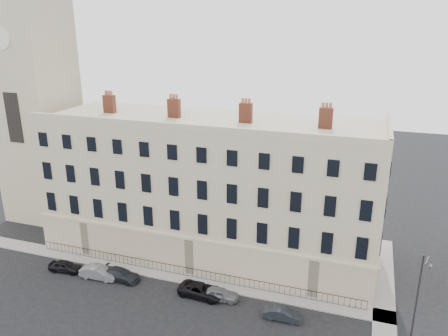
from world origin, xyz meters
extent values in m
plane|color=black|center=(0.00, 0.00, 0.00)|extent=(160.00, 160.00, 0.00)
cube|color=#C9B795|center=(-6.00, 12.00, 7.50)|extent=(36.00, 12.00, 15.00)
cube|color=beige|center=(-6.00, 5.92, 2.00)|extent=(36.10, 0.18, 4.00)
cube|color=beige|center=(12.08, 12.00, 2.00)|extent=(0.18, 12.10, 4.00)
cube|color=#C9B795|center=(-6.00, 6.15, 15.40)|extent=(36.00, 0.35, 0.80)
cube|color=#C9B795|center=(11.85, 12.00, 15.40)|extent=(0.35, 12.00, 0.80)
cube|color=brown|center=(-18.00, 12.00, 16.00)|extent=(1.30, 0.70, 2.00)
cube|color=brown|center=(-10.00, 12.00, 16.00)|extent=(1.30, 0.70, 2.00)
cube|color=brown|center=(-2.00, 12.00, 16.00)|extent=(1.30, 0.70, 2.00)
cube|color=brown|center=(6.00, 12.00, 16.00)|extent=(1.30, 0.70, 2.00)
cube|color=#C9B795|center=(-30.00, 14.00, 14.00)|extent=(8.00, 8.00, 28.00)
cylinder|color=white|center=(-30.00, 9.94, 23.00)|extent=(2.40, 0.14, 2.40)
cube|color=gray|center=(-10.00, 5.00, 0.06)|extent=(48.00, 2.00, 0.12)
cube|color=gray|center=(13.00, 8.00, 0.06)|extent=(2.00, 24.00, 0.12)
cube|color=black|center=(-6.00, 5.40, 1.02)|extent=(35.00, 0.04, 0.04)
cube|color=black|center=(-6.00, 5.40, 0.12)|extent=(35.00, 0.04, 0.04)
imported|color=black|center=(-18.54, 2.24, 0.59)|extent=(3.59, 1.71, 1.18)
imported|color=slate|center=(-14.45, 2.28, 0.65)|extent=(4.00, 1.57, 1.30)
imported|color=#1F2229|center=(-12.20, 2.75, 0.59)|extent=(4.18, 1.96, 1.18)
imported|color=black|center=(-3.45, 2.75, 0.62)|extent=(4.58, 2.29, 1.24)
imported|color=slate|center=(-1.64, 2.76, 0.61)|extent=(3.74, 1.92, 1.22)
imported|color=#1F232A|center=(4.51, 1.83, 0.55)|extent=(3.42, 1.36, 1.11)
cylinder|color=#333237|center=(14.98, 2.54, 3.96)|extent=(0.16, 0.16, 7.92)
cylinder|color=#333237|center=(15.15, 1.87, 7.82)|extent=(0.47, 1.46, 0.10)
cube|color=#333237|center=(15.33, 1.20, 7.77)|extent=(0.30, 0.52, 0.12)
camera|label=1|loc=(9.99, -30.20, 24.70)|focal=35.00mm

